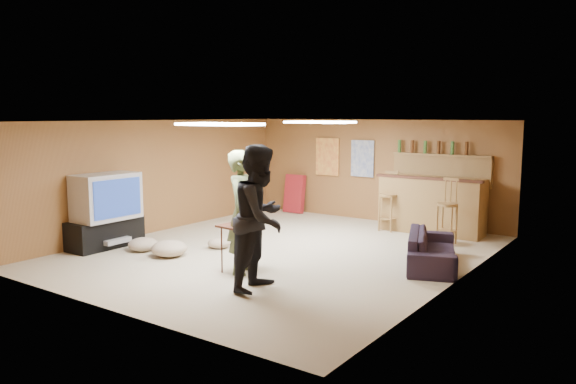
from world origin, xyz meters
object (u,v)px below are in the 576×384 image
Objects in this scene: bar_counter at (432,205)px; person_olive at (243,212)px; sofa at (432,249)px; tray_table at (239,249)px; person_black at (261,218)px; tv_body at (106,197)px.

bar_counter is 1.11× the size of person_olive.
sofa is (0.91, -2.31, -0.29)m from bar_counter.
person_olive reaches higher than tray_table.
sofa is at bearing 42.91° from tray_table.
person_black reaches higher than person_olive.
bar_counter is at bearing 0.51° from sofa.
tray_table is at bearing 126.70° from person_olive.
person_black is at bearing -29.46° from tray_table.
tv_body is 0.55× the size of bar_counter.
tv_body is at bearing 92.02° from sofa.
bar_counter is 1.04× the size of person_black.
person_olive is at bearing 3.41° from tv_body.
tv_body is 2.93m from person_olive.
tv_body is at bearing -133.00° from bar_counter.
person_black reaches higher than tray_table.
person_black is at bearing -96.36° from bar_counter.
tray_table is at bearing 50.62° from person_black.
tray_table is (-0.74, 0.42, -0.61)m from person_black.
person_olive reaches higher than bar_counter.
person_olive is at bearing 111.77° from sofa.
person_black is (3.62, -0.30, 0.06)m from tv_body.
person_black is 1.04m from tray_table.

